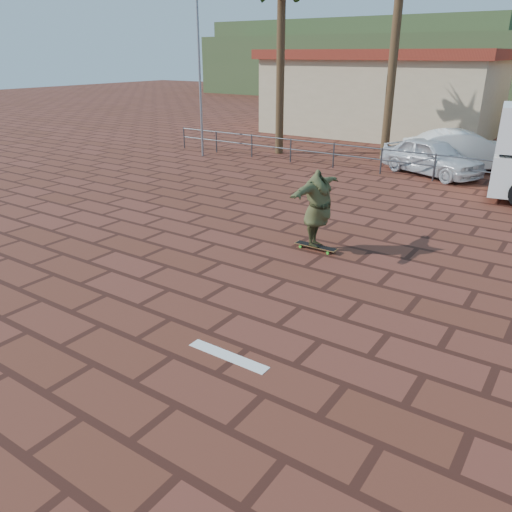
{
  "coord_description": "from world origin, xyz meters",
  "views": [
    {
      "loc": [
        4.72,
        -6.34,
        4.32
      ],
      "look_at": [
        -0.14,
        0.79,
        0.8
      ],
      "focal_mm": 35.0,
      "sensor_mm": 36.0,
      "label": 1
    }
  ],
  "objects": [
    {
      "name": "skateboarder",
      "position": [
        -0.29,
        3.54,
        1.01
      ],
      "size": [
        0.68,
        2.24,
        1.81
      ],
      "primitive_type": "imported",
      "rotation": [
        0.0,
        0.0,
        1.6
      ],
      "color": "#414425",
      "rests_on": "longboard"
    },
    {
      "name": "ground",
      "position": [
        0.0,
        0.0,
        0.0
      ],
      "size": [
        120.0,
        120.0,
        0.0
      ],
      "primitive_type": "plane",
      "color": "brown",
      "rests_on": "ground"
    },
    {
      "name": "flagpole",
      "position": [
        -9.87,
        11.0,
        4.64
      ],
      "size": [
        1.3,
        0.1,
        8.0
      ],
      "color": "gray",
      "rests_on": "ground"
    },
    {
      "name": "paint_stripe",
      "position": [
        0.7,
        -1.2,
        0.0
      ],
      "size": [
        1.4,
        0.22,
        0.01
      ],
      "primitive_type": "cube",
      "color": "white",
      "rests_on": "ground"
    },
    {
      "name": "car_silver",
      "position": [
        -0.41,
        13.0,
        0.68
      ],
      "size": [
        4.32,
        3.06,
        1.37
      ],
      "primitive_type": "imported",
      "rotation": [
        0.0,
        0.0,
        1.17
      ],
      "color": "silver",
      "rests_on": "ground"
    },
    {
      "name": "car_white",
      "position": [
        0.4,
        14.55,
        0.76
      ],
      "size": [
        4.86,
        3.49,
        1.52
      ],
      "primitive_type": "imported",
      "rotation": [
        0.0,
        0.0,
        2.03
      ],
      "color": "silver",
      "rests_on": "ground"
    },
    {
      "name": "building_west",
      "position": [
        -6.0,
        22.0,
        2.28
      ],
      "size": [
        12.6,
        7.6,
        4.5
      ],
      "color": "beige",
      "rests_on": "ground"
    },
    {
      "name": "longboard",
      "position": [
        -0.29,
        3.54,
        0.08
      ],
      "size": [
        1.05,
        0.24,
        0.1
      ],
      "rotation": [
        0.0,
        0.0,
        0.0
      ],
      "color": "olive",
      "rests_on": "ground"
    },
    {
      "name": "hill_back",
      "position": [
        -22.0,
        56.0,
        4.0
      ],
      "size": [
        35.0,
        14.0,
        8.0
      ],
      "primitive_type": "cube",
      "color": "#384C28",
      "rests_on": "ground"
    },
    {
      "name": "guardrail",
      "position": [
        0.0,
        12.0,
        0.68
      ],
      "size": [
        24.06,
        0.06,
        1.0
      ],
      "color": "#47494F",
      "rests_on": "ground"
    }
  ]
}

